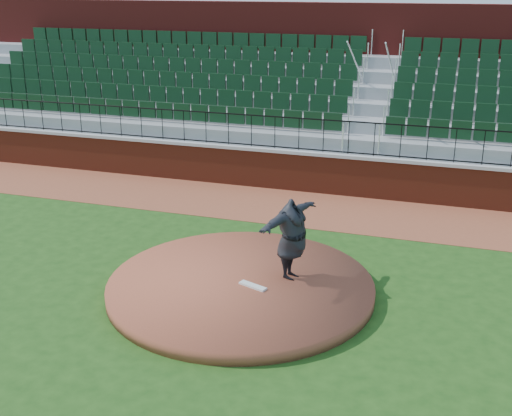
# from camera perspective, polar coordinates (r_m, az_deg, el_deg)

# --- Properties ---
(ground) EXTENTS (90.00, 90.00, 0.00)m
(ground) POSITION_cam_1_polar(r_m,az_deg,el_deg) (14.12, -1.89, -6.94)
(ground) COLOR #1D4313
(ground) RESTS_ON ground
(warning_track) EXTENTS (34.00, 3.20, 0.01)m
(warning_track) POSITION_cam_1_polar(r_m,az_deg,el_deg) (18.88, 3.64, 0.10)
(warning_track) COLOR brown
(warning_track) RESTS_ON ground
(field_wall) EXTENTS (34.00, 0.35, 1.20)m
(field_wall) POSITION_cam_1_polar(r_m,az_deg,el_deg) (20.18, 4.81, 3.14)
(field_wall) COLOR maroon
(field_wall) RESTS_ON ground
(wall_cap) EXTENTS (34.00, 0.45, 0.10)m
(wall_cap) POSITION_cam_1_polar(r_m,az_deg,el_deg) (20.00, 4.87, 4.92)
(wall_cap) COLOR #B7B7B7
(wall_cap) RESTS_ON field_wall
(wall_railing) EXTENTS (34.00, 0.05, 1.00)m
(wall_railing) POSITION_cam_1_polar(r_m,az_deg,el_deg) (19.87, 4.91, 6.46)
(wall_railing) COLOR black
(wall_railing) RESTS_ON wall_cap
(seating_stands) EXTENTS (34.00, 5.10, 4.60)m
(seating_stands) POSITION_cam_1_polar(r_m,az_deg,el_deg) (22.38, 6.57, 9.20)
(seating_stands) COLOR gray
(seating_stands) RESTS_ON ground
(concourse_wall) EXTENTS (34.00, 0.50, 5.50)m
(concourse_wall) POSITION_cam_1_polar(r_m,az_deg,el_deg) (25.02, 7.94, 11.30)
(concourse_wall) COLOR maroon
(concourse_wall) RESTS_ON ground
(pitchers_mound) EXTENTS (5.67, 5.67, 0.25)m
(pitchers_mound) POSITION_cam_1_polar(r_m,az_deg,el_deg) (13.82, -1.37, -6.97)
(pitchers_mound) COLOR brown
(pitchers_mound) RESTS_ON ground
(pitching_rubber) EXTENTS (0.65, 0.37, 0.04)m
(pitching_rubber) POSITION_cam_1_polar(r_m,az_deg,el_deg) (13.51, -0.29, -6.92)
(pitching_rubber) COLOR silver
(pitching_rubber) RESTS_ON pitchers_mound
(pitcher) EXTENTS (1.14, 2.28, 1.79)m
(pitcher) POSITION_cam_1_polar(r_m,az_deg,el_deg) (13.57, 3.20, -2.77)
(pitcher) COLOR black
(pitcher) RESTS_ON pitchers_mound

